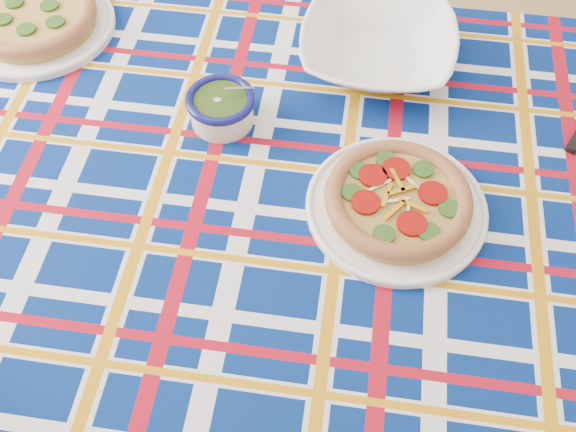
{
  "coord_description": "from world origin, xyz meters",
  "views": [
    {
      "loc": [
        0.0,
        -1.24,
        1.63
      ],
      "look_at": [
        0.01,
        -0.66,
        0.8
      ],
      "focal_mm": 40.0,
      "sensor_mm": 36.0,
      "label": 1
    }
  ],
  "objects_px": {
    "dining_table": "(297,217)",
    "serving_bowl": "(377,48)",
    "main_focaccia_plate": "(398,199)",
    "pesto_bowl": "(221,106)"
  },
  "relations": [
    {
      "from": "dining_table",
      "to": "serving_bowl",
      "type": "relative_size",
      "value": 6.04
    },
    {
      "from": "dining_table",
      "to": "serving_bowl",
      "type": "height_order",
      "value": "serving_bowl"
    },
    {
      "from": "main_focaccia_plate",
      "to": "serving_bowl",
      "type": "relative_size",
      "value": 1.03
    },
    {
      "from": "serving_bowl",
      "to": "pesto_bowl",
      "type": "bearing_deg",
      "value": -152.14
    },
    {
      "from": "main_focaccia_plate",
      "to": "serving_bowl",
      "type": "height_order",
      "value": "serving_bowl"
    },
    {
      "from": "dining_table",
      "to": "serving_bowl",
      "type": "bearing_deg",
      "value": 71.88
    },
    {
      "from": "main_focaccia_plate",
      "to": "serving_bowl",
      "type": "xyz_separation_m",
      "value": [
        -0.0,
        0.35,
        0.01
      ]
    },
    {
      "from": "main_focaccia_plate",
      "to": "dining_table",
      "type": "bearing_deg",
      "value": 165.51
    },
    {
      "from": "main_focaccia_plate",
      "to": "pesto_bowl",
      "type": "bearing_deg",
      "value": 145.68
    },
    {
      "from": "main_focaccia_plate",
      "to": "pesto_bowl",
      "type": "relative_size",
      "value": 2.44
    }
  ]
}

